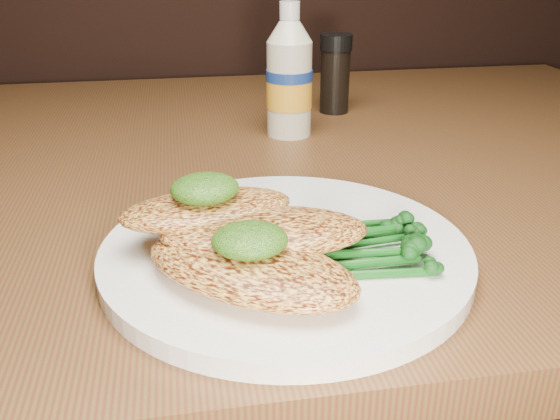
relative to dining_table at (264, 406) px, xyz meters
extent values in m
cylinder|color=white|center=(-0.02, -0.25, 0.38)|extent=(0.28, 0.28, 0.01)
ellipsoid|color=#EDAA4B|center=(-0.05, -0.30, 0.40)|extent=(0.17, 0.16, 0.02)
ellipsoid|color=#EDAA4B|center=(-0.04, -0.27, 0.41)|extent=(0.15, 0.09, 0.02)
ellipsoid|color=#EDAA4B|center=(-0.07, -0.24, 0.42)|extent=(0.14, 0.08, 0.02)
ellipsoid|color=#073308|center=(-0.05, -0.30, 0.42)|extent=(0.05, 0.05, 0.02)
ellipsoid|color=#073308|center=(-0.07, -0.24, 0.43)|extent=(0.06, 0.05, 0.02)
camera|label=1|loc=(-0.09, -0.64, 0.60)|focal=38.70mm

